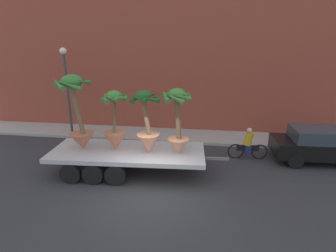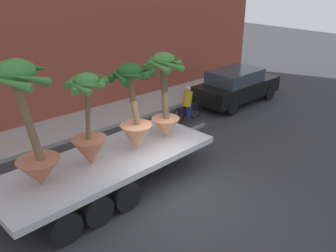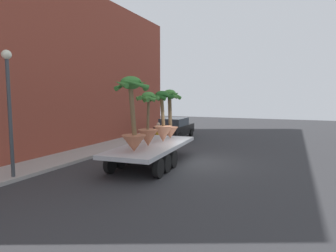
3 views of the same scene
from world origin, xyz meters
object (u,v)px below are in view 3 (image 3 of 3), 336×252
Objects in this scene: flatbed_trailer at (150,150)px; potted_palm_extra at (163,120)px; potted_palm_rear at (148,124)px; potted_palm_front at (133,117)px; potted_palm_middle at (170,115)px; cyclist at (158,135)px; street_lamp at (9,97)px; parked_car at (175,128)px.

potted_palm_extra is (1.13, -0.12, 1.31)m from flatbed_trailer.
potted_palm_rear is 0.81× the size of potted_palm_front.
potted_palm_middle is 4.08m from cyclist.
potted_palm_rear is 1.57m from potted_palm_front.
potted_palm_rear is at bearing 3.01° from potted_palm_front.
street_lamp reaches higher than potted_palm_middle.
potted_palm_middle is 4.05m from potted_palm_front.
potted_palm_extra is at bearing -36.57° from street_lamp.
flatbed_trailer is 2.77m from potted_palm_middle.
potted_palm_front reaches higher than potted_palm_rear.
potted_palm_rear is 1.35× the size of cyclist.
potted_palm_front is 7.66m from cyclist.
flatbed_trailer is at bearing -158.41° from cyclist.
potted_palm_middle is at bearing -0.21° from potted_palm_rear.
parked_car is at bearing 19.73° from potted_palm_middle.
potted_palm_rear is 9.23m from parked_car.
street_lamp is (-4.21, 3.84, 2.46)m from flatbed_trailer.
street_lamp is at bearing 169.96° from cyclist.
parked_car is 0.92× the size of street_lamp.
cyclist is 0.42× the size of parked_car.
parked_car is at bearing -6.96° from street_lamp.
parked_car is (3.26, 0.13, 0.16)m from cyclist.
potted_palm_rear is 5.67m from street_lamp.
potted_palm_front is 0.64× the size of street_lamp.
potted_palm_extra is (-1.19, -0.12, -0.20)m from potted_palm_middle.
potted_palm_extra reaches higher than cyclist.
potted_palm_middle is 7.64m from street_lamp.
cyclist is at bearing 34.86° from potted_palm_middle.
street_lamp is at bearing 122.42° from potted_palm_front.
potted_palm_middle is 6.89m from parked_car.
potted_palm_middle reaches higher than potted_palm_extra.
parked_car is (8.87, 2.26, -1.19)m from potted_palm_rear.
cyclist is (4.27, 2.26, -1.41)m from potted_palm_extra.
street_lamp is (-6.53, 3.84, 0.96)m from potted_palm_middle.
potted_palm_front reaches higher than flatbed_trailer.
potted_palm_middle is 0.59× the size of parked_car.
potted_palm_rear is (-0.21, 0.00, 1.24)m from flatbed_trailer.
potted_palm_front reaches higher than potted_palm_extra.
potted_palm_front is 0.69× the size of parked_car.
potted_palm_front is 1.67× the size of cyclist.
potted_palm_rear is 1.35m from potted_palm_extra.
street_lamp is (-5.34, 3.96, 1.15)m from potted_palm_extra.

